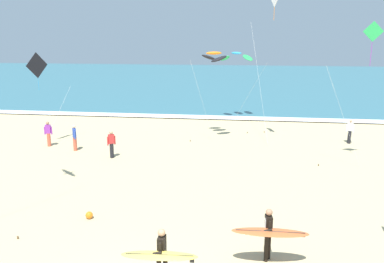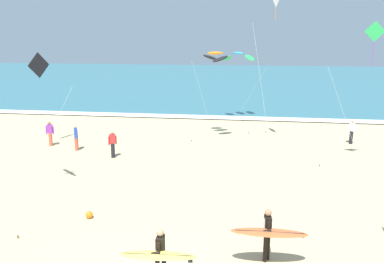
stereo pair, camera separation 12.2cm
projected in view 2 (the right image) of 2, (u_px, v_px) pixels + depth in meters
ocean_water at (233, 80)px, 62.09m from camera, size 160.00×60.00×0.08m
shoreline_foam at (219, 117)px, 33.50m from camera, size 160.00×1.51×0.01m
surfer_lead at (159, 254)px, 10.81m from camera, size 2.10×0.89×1.71m
surfer_trailing at (268, 232)px, 12.00m from camera, size 2.37×1.04×1.71m
kite_arc_amber_mid at (215, 57)px, 25.45m from camera, size 2.44×2.49×5.79m
kite_diamond_charcoal_far at (39, 67)px, 24.09m from camera, size 1.33×3.03×5.82m
kite_arc_cobalt_high at (238, 56)px, 31.70m from camera, size 3.72×5.38×5.52m
kite_diamond_emerald_low at (372, 39)px, 19.54m from camera, size 2.64×0.16×7.48m
bystander_white_top at (352, 131)px, 25.52m from camera, size 0.44×0.31×1.59m
bystander_purple_top at (50, 133)px, 25.03m from camera, size 0.49×0.24×1.59m
bystander_blue_top at (76, 137)px, 24.06m from camera, size 0.32×0.44×1.59m
bystander_red_top at (113, 144)px, 22.62m from camera, size 0.40×0.35×1.59m
beach_ball at (89, 215)px, 15.23m from camera, size 0.28×0.28×0.28m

